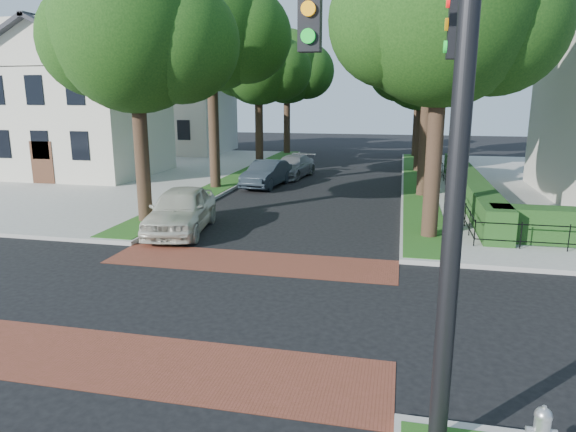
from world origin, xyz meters
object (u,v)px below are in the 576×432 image
object	(u,v)px
traffic_signal	(442,120)
parked_car_front	(181,210)
parked_car_rear	(292,167)
parked_car_middle	(267,174)

from	to	relation	value
traffic_signal	parked_car_front	distance (m)	14.11
traffic_signal	parked_car_front	world-z (taller)	traffic_signal
parked_car_front	parked_car_rear	world-z (taller)	parked_car_front
traffic_signal	parked_car_middle	distance (m)	22.73
parked_car_front	parked_car_rear	distance (m)	14.11
parked_car_middle	parked_car_rear	size ratio (longest dim) A/B	0.95
traffic_signal	parked_car_middle	world-z (taller)	traffic_signal
parked_car_front	parked_car_middle	size ratio (longest dim) A/B	1.11
traffic_signal	parked_car_middle	size ratio (longest dim) A/B	1.79
parked_car_middle	parked_car_rear	distance (m)	3.77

